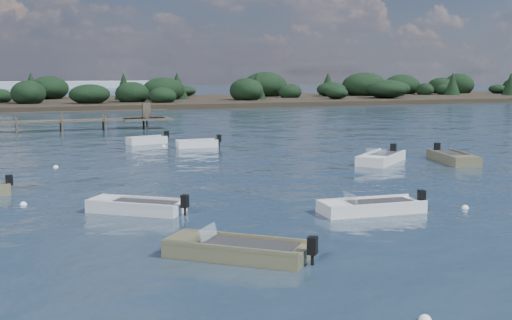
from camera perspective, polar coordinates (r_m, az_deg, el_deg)
name	(u,v)px	position (r m, az deg, el deg)	size (l,w,h in m)	color
ground	(93,121)	(80.20, -14.25, 3.36)	(400.00, 400.00, 0.00)	#152433
dinghy_extra_a	(453,159)	(44.48, 17.10, 0.05)	(2.97, 5.44, 1.25)	#6D6B49
dinghy_near_olive	(236,253)	(20.89, -1.75, -8.23)	(4.56, 4.28, 1.20)	#6D6B49
dinghy_mid_white_a	(371,209)	(27.78, 10.17, -4.32)	(4.82, 2.00, 1.12)	silver
dinghy_mid_white_b	(381,160)	(42.94, 11.06, -0.01)	(4.99, 4.62, 1.33)	silver
dinghy_mid_grey	(136,209)	(27.86, -10.60, -4.28)	(4.14, 3.67, 1.11)	silver
tender_far_white	(147,142)	(54.00, -9.68, 1.61)	(3.70, 2.00, 1.24)	silver
tender_far_grey_b	(197,145)	(50.99, -5.26, 1.32)	(3.59, 1.43, 1.22)	silver
buoy_b	(465,209)	(29.59, 18.09, -4.12)	(0.32, 0.32, 0.32)	white
buoy_c	(23,205)	(30.73, -19.97, -3.78)	(0.32, 0.32, 0.32)	white
buoy_e	(164,147)	(51.74, -8.21, 1.18)	(0.32, 0.32, 0.32)	white
buoy_extra_a	(56,168)	(41.95, -17.36, -0.65)	(0.32, 0.32, 0.32)	white
far_headland	(199,93)	(124.42, -5.08, 5.99)	(190.00, 40.00, 5.80)	black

